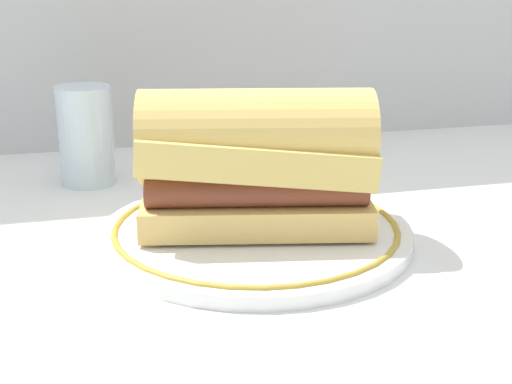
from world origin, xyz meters
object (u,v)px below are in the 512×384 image
object	(u,v)px
sausage_sandwich	(256,159)
drinking_glass	(87,143)
plate	(256,231)
butter_knife	(187,163)

from	to	relation	value
sausage_sandwich	drinking_glass	bearing A→B (deg)	136.26
plate	butter_knife	world-z (taller)	plate
sausage_sandwich	butter_knife	world-z (taller)	sausage_sandwich
drinking_glass	butter_knife	size ratio (longest dim) A/B	0.86
sausage_sandwich	butter_knife	distance (m)	0.26
plate	butter_knife	xyz separation A→B (m)	(-0.03, 0.25, -0.00)
drinking_glass	butter_knife	bearing A→B (deg)	17.71
drinking_glass	butter_knife	distance (m)	0.13
butter_knife	sausage_sandwich	bearing A→B (deg)	-84.15
plate	sausage_sandwich	xyz separation A→B (m)	(0.00, -0.00, 0.07)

